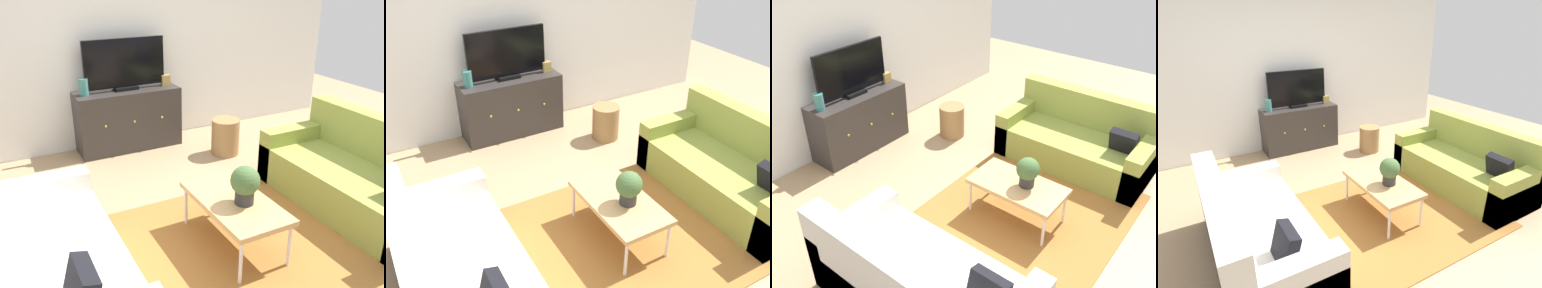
% 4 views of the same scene
% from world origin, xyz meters
% --- Properties ---
extents(ground_plane, '(10.00, 10.00, 0.00)m').
position_xyz_m(ground_plane, '(0.00, 0.00, 0.00)').
color(ground_plane, tan).
extents(wall_back, '(6.40, 0.12, 2.70)m').
position_xyz_m(wall_back, '(0.00, 2.55, 1.35)').
color(wall_back, white).
rests_on(wall_back, ground_plane).
extents(area_rug, '(2.50, 1.90, 0.01)m').
position_xyz_m(area_rug, '(0.00, -0.15, 0.01)').
color(area_rug, '#9E662D').
rests_on(area_rug, ground_plane).
extents(couch_right_side, '(0.87, 1.80, 0.83)m').
position_xyz_m(couch_right_side, '(1.44, -0.10, 0.27)').
color(couch_right_side, olive).
rests_on(couch_right_side, ground_plane).
extents(coffee_table, '(0.51, 0.94, 0.42)m').
position_xyz_m(coffee_table, '(0.04, -0.08, 0.38)').
color(coffee_table, tan).
rests_on(coffee_table, ground_plane).
extents(potted_plant, '(0.23, 0.23, 0.31)m').
position_xyz_m(potted_plant, '(0.08, -0.16, 0.59)').
color(potted_plant, '#2D2D2D').
rests_on(potted_plant, coffee_table).
extents(tv_console, '(1.28, 0.47, 0.75)m').
position_xyz_m(tv_console, '(-0.02, 2.27, 0.38)').
color(tv_console, '#332D2B').
rests_on(tv_console, ground_plane).
extents(flat_screen_tv, '(1.00, 0.16, 0.62)m').
position_xyz_m(flat_screen_tv, '(-0.02, 2.29, 1.06)').
color(flat_screen_tv, black).
rests_on(flat_screen_tv, tv_console).
extents(glass_vase, '(0.11, 0.11, 0.20)m').
position_xyz_m(glass_vase, '(-0.54, 2.27, 0.85)').
color(glass_vase, teal).
rests_on(glass_vase, tv_console).
extents(mantel_clock, '(0.11, 0.07, 0.13)m').
position_xyz_m(mantel_clock, '(0.50, 2.27, 0.82)').
color(mantel_clock, tan).
rests_on(mantel_clock, tv_console).
extents(wicker_basket, '(0.34, 0.34, 0.44)m').
position_xyz_m(wicker_basket, '(0.96, 1.54, 0.22)').
color(wicker_basket, '#9E7547').
rests_on(wicker_basket, ground_plane).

